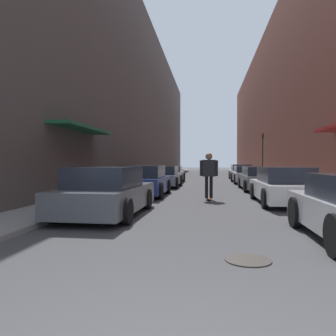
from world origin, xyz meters
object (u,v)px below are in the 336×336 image
(parked_car_left_3, at_px, (170,174))
(parked_car_right_1, at_px, (283,186))
(manhole_cover, at_px, (248,260))
(parked_car_left_0, at_px, (107,192))
(parked_car_left_2, at_px, (164,177))
(parked_car_right_3, at_px, (246,175))
(parked_car_left_1, at_px, (144,181))
(parked_car_right_4, at_px, (241,172))
(skateboarder, at_px, (209,171))
(parked_car_right_2, at_px, (259,179))
(traffic_light, at_px, (263,151))

(parked_car_left_3, relative_size, parked_car_right_1, 0.92)
(manhole_cover, bearing_deg, parked_car_left_0, 131.92)
(parked_car_left_3, relative_size, manhole_cover, 5.91)
(parked_car_left_2, height_order, parked_car_right_3, parked_car_left_2)
(parked_car_left_2, relative_size, parked_car_right_1, 0.88)
(parked_car_left_0, distance_m, parked_car_right_1, 6.42)
(parked_car_right_1, bearing_deg, parked_car_left_1, 158.93)
(parked_car_right_1, height_order, parked_car_right_4, parked_car_right_1)
(parked_car_right_4, bearing_deg, manhole_cover, -95.34)
(parked_car_left_2, distance_m, parked_car_right_1, 9.17)
(parked_car_left_2, bearing_deg, skateboarder, -67.46)
(parked_car_left_2, distance_m, parked_car_right_3, 6.91)
(parked_car_left_1, relative_size, parked_car_right_3, 0.90)
(parked_car_left_0, distance_m, skateboarder, 5.11)
(parked_car_left_3, bearing_deg, parked_car_right_3, -3.09)
(parked_car_right_4, bearing_deg, skateboarder, -99.98)
(parked_car_right_1, distance_m, skateboarder, 2.86)
(parked_car_left_0, xyz_separation_m, parked_car_right_2, (5.53, 9.12, -0.04))
(parked_car_left_0, relative_size, parked_car_right_3, 0.94)
(parked_car_right_1, relative_size, traffic_light, 1.15)
(parked_car_left_3, bearing_deg, parked_car_right_2, -48.64)
(parked_car_right_2, bearing_deg, traffic_light, 80.05)
(parked_car_right_4, distance_m, skateboarder, 16.33)
(parked_car_right_3, bearing_deg, parked_car_right_4, 88.17)
(traffic_light, bearing_deg, parked_car_right_2, -99.95)
(parked_car_left_0, xyz_separation_m, parked_car_left_2, (0.14, 10.74, -0.03))
(parked_car_left_1, bearing_deg, parked_car_right_3, 60.16)
(parked_car_right_4, xyz_separation_m, skateboarder, (-2.83, -16.07, 0.52))
(manhole_cover, bearing_deg, parked_car_left_1, 110.51)
(skateboarder, distance_m, traffic_light, 16.87)
(parked_car_right_1, distance_m, traffic_light, 17.30)
(parked_car_right_1, bearing_deg, parked_car_left_0, -149.06)
(parked_car_left_1, xyz_separation_m, manhole_cover, (3.46, -9.24, -0.64))
(parked_car_left_1, distance_m, parked_car_right_4, 15.91)
(parked_car_right_4, xyz_separation_m, manhole_cover, (-2.25, -24.10, -0.63))
(parked_car_left_2, bearing_deg, parked_car_right_1, -54.19)
(parked_car_left_3, distance_m, parked_car_right_3, 5.51)
(parked_car_left_0, distance_m, manhole_cover, 5.16)
(parked_car_right_1, distance_m, manhole_cover, 7.43)
(parked_car_right_3, distance_m, skateboarder, 11.21)
(parked_car_right_3, bearing_deg, parked_car_left_2, -140.92)
(parked_car_right_3, bearing_deg, manhole_cover, -96.30)
(parked_car_left_1, bearing_deg, manhole_cover, -69.49)
(parked_car_left_1, relative_size, parked_car_left_3, 1.00)
(parked_car_right_1, relative_size, skateboarder, 2.41)
(parked_car_left_0, bearing_deg, parked_car_left_3, 89.99)
(parked_car_left_1, distance_m, manhole_cover, 9.89)
(parked_car_left_0, xyz_separation_m, parked_car_right_3, (5.50, 15.10, -0.04))
(parked_car_left_1, distance_m, parked_car_left_2, 5.31)
(parked_car_right_3, height_order, manhole_cover, parked_car_right_3)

